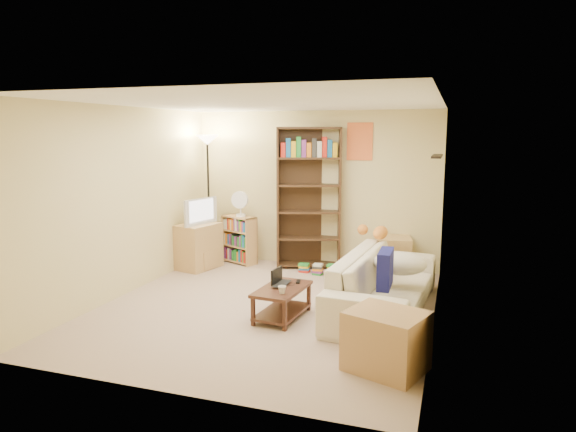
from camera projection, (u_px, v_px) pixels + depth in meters
The scene contains 19 objects.
room at pixel (266, 178), 6.14m from camera, with size 4.50×4.54×2.52m.
sofa at pixel (384, 283), 6.23m from camera, with size 1.11×2.45×0.70m, color beige.
navy_pillow at pixel (385, 269), 5.67m from camera, with size 0.46×0.14×0.41m, color navy.
cream_blanket at pixel (400, 263), 6.18m from camera, with size 0.64×0.46×0.28m, color beige.
tabby_cat at pixel (377, 232), 7.11m from camera, with size 0.55×0.23×0.19m.
coffee_table at pixel (282, 299), 6.01m from camera, with size 0.53×0.87×0.37m.
laptop at pixel (286, 285), 6.05m from camera, with size 0.23×0.35×0.03m, color black.
laptop_screen at pixel (277, 276), 6.08m from camera, with size 0.01×0.28×0.18m, color white.
mug at pixel (282, 290), 5.75m from camera, with size 0.11×0.11×0.09m, color silver.
tv_remote at pixel (298, 281), 6.20m from camera, with size 0.05×0.15×0.02m, color black.
tv_stand at pixel (198, 246), 8.21m from camera, with size 0.48×0.67×0.72m, color tan.
television at pixel (197, 211), 8.12m from camera, with size 0.27×0.72×0.42m, color black.
tall_bookshelf at pixel (309, 194), 8.14m from camera, with size 1.06×0.62×2.24m.
short_bookshelf at pixel (239, 240), 8.54m from camera, with size 0.66×0.47×0.79m.
desk_fan at pixel (240, 203), 8.38m from camera, with size 0.28×0.16×0.42m.
floor_lamp at pixel (208, 162), 8.30m from camera, with size 0.36×0.36×2.12m.
side_table at pixel (393, 256), 7.79m from camera, with size 0.52×0.52×0.59m, color tan.
end_cabinet at pixel (386, 341), 4.67m from camera, with size 0.66×0.55×0.55m, color tan.
book_stacks at pixel (334, 272), 7.69m from camera, with size 1.15×0.45×0.20m.
Camera 1 is at (2.18, -5.74, 2.15)m, focal length 32.00 mm.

